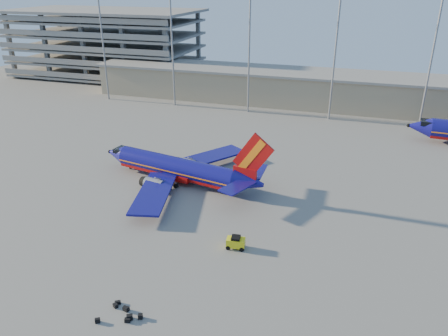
% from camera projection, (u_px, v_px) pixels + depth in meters
% --- Properties ---
extents(ground, '(220.00, 220.00, 0.00)m').
position_uv_depth(ground, '(201.00, 193.00, 68.38)').
color(ground, slate).
rests_on(ground, ground).
extents(terminal_building, '(122.00, 16.00, 8.50)m').
position_uv_depth(terminal_building, '(315.00, 88.00, 114.27)').
color(terminal_building, tan).
rests_on(terminal_building, ground).
extents(parking_garage, '(62.00, 32.00, 21.40)m').
position_uv_depth(parking_garage, '(106.00, 40.00, 145.77)').
color(parking_garage, slate).
rests_on(parking_garage, ground).
extents(light_mast_row, '(101.60, 1.60, 28.65)m').
position_uv_depth(light_mast_row, '(292.00, 41.00, 99.93)').
color(light_mast_row, gray).
rests_on(light_mast_row, ground).
extents(aircraft_main, '(31.47, 30.00, 10.74)m').
position_uv_depth(aircraft_main, '(181.00, 169.00, 71.43)').
color(aircraft_main, navy).
rests_on(aircraft_main, ground).
extents(baggage_tug, '(2.44, 1.66, 1.65)m').
position_uv_depth(baggage_tug, '(236.00, 242.00, 54.29)').
color(baggage_tug, yellow).
rests_on(baggage_tug, ground).
extents(luggage_pile, '(4.30, 3.50, 0.53)m').
position_uv_depth(luggage_pile, '(124.00, 313.00, 43.72)').
color(luggage_pile, black).
rests_on(luggage_pile, ground).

